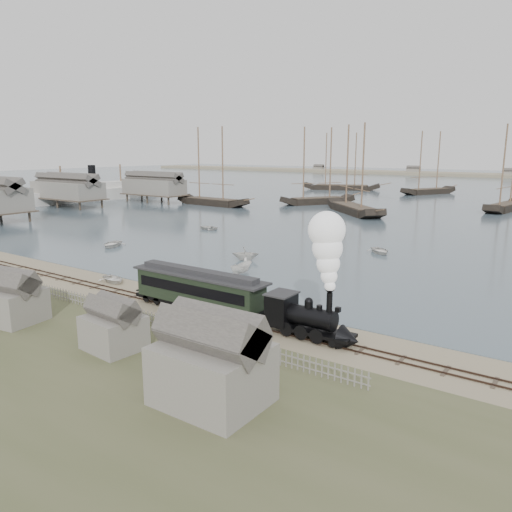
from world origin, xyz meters
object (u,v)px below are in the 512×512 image
Objects in this scene: steamship at (93,183)px; locomotive at (321,285)px; beached_dinghy at (113,279)px; passenger_coach at (199,289)px.

locomotive is at bearing -113.82° from steamship.
steamship reaches higher than beached_dinghy.
beached_dinghy is at bearing 175.17° from locomotive.
steamship reaches higher than passenger_coach.
beached_dinghy is (-26.68, 2.25, -4.05)m from locomotive.
steamship reaches higher than locomotive.
steamship is (-75.93, 55.44, 4.63)m from beached_dinghy.
steamship is at bearing 147.46° from passenger_coach.
passenger_coach is (-12.18, 0.00, -2.27)m from locomotive.
passenger_coach is 0.31× the size of steamship.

